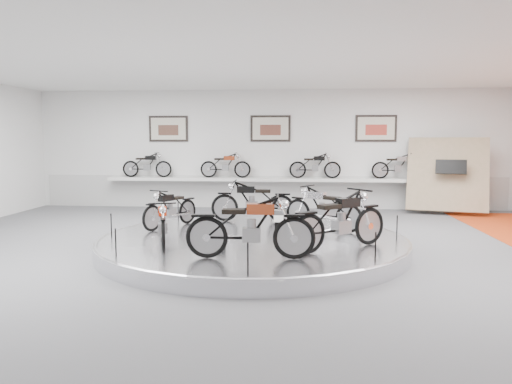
# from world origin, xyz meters

# --- Properties ---
(floor) EXTENTS (16.00, 16.00, 0.00)m
(floor) POSITION_xyz_m (0.00, 0.00, 0.00)
(floor) COLOR #565659
(floor) RESTS_ON ground
(ceiling) EXTENTS (16.00, 16.00, 0.00)m
(ceiling) POSITION_xyz_m (0.00, 0.00, 4.00)
(ceiling) COLOR white
(ceiling) RESTS_ON wall_back
(wall_back) EXTENTS (16.00, 0.00, 16.00)m
(wall_back) POSITION_xyz_m (0.00, 7.00, 2.00)
(wall_back) COLOR silver
(wall_back) RESTS_ON floor
(wall_front) EXTENTS (16.00, 0.00, 16.00)m
(wall_front) POSITION_xyz_m (0.00, -7.00, 2.00)
(wall_front) COLOR silver
(wall_front) RESTS_ON floor
(dado_band) EXTENTS (15.68, 0.04, 1.10)m
(dado_band) POSITION_xyz_m (0.00, 6.98, 0.55)
(dado_band) COLOR #BCBCBA
(dado_band) RESTS_ON floor
(display_platform) EXTENTS (6.40, 6.40, 0.30)m
(display_platform) POSITION_xyz_m (0.00, 0.30, 0.15)
(display_platform) COLOR silver
(display_platform) RESTS_ON floor
(platform_rim) EXTENTS (6.40, 6.40, 0.10)m
(platform_rim) POSITION_xyz_m (0.00, 0.30, 0.27)
(platform_rim) COLOR #B2B2BA
(platform_rim) RESTS_ON display_platform
(shelf) EXTENTS (11.00, 0.55, 0.10)m
(shelf) POSITION_xyz_m (0.00, 6.70, 1.00)
(shelf) COLOR silver
(shelf) RESTS_ON wall_back
(poster_left) EXTENTS (1.35, 0.06, 0.88)m
(poster_left) POSITION_xyz_m (-3.50, 6.96, 2.70)
(poster_left) COLOR beige
(poster_left) RESTS_ON wall_back
(poster_center) EXTENTS (1.35, 0.06, 0.88)m
(poster_center) POSITION_xyz_m (0.00, 6.96, 2.70)
(poster_center) COLOR beige
(poster_center) RESTS_ON wall_back
(poster_right) EXTENTS (1.35, 0.06, 0.88)m
(poster_right) POSITION_xyz_m (3.50, 6.96, 2.70)
(poster_right) COLOR beige
(poster_right) RESTS_ON wall_back
(display_panel) EXTENTS (2.56, 1.52, 2.30)m
(display_panel) POSITION_xyz_m (5.60, 6.10, 1.25)
(display_panel) COLOR tan
(display_panel) RESTS_ON floor
(shelf_bike_a) EXTENTS (1.22, 0.43, 0.73)m
(shelf_bike_a) POSITION_xyz_m (-4.20, 6.70, 1.42)
(shelf_bike_a) COLOR black
(shelf_bike_a) RESTS_ON shelf
(shelf_bike_b) EXTENTS (1.22, 0.43, 0.73)m
(shelf_bike_b) POSITION_xyz_m (-1.50, 6.70, 1.42)
(shelf_bike_b) COLOR maroon
(shelf_bike_b) RESTS_ON shelf
(shelf_bike_c) EXTENTS (1.22, 0.43, 0.73)m
(shelf_bike_c) POSITION_xyz_m (1.50, 6.70, 1.42)
(shelf_bike_c) COLOR black
(shelf_bike_c) RESTS_ON shelf
(shelf_bike_d) EXTENTS (1.22, 0.43, 0.73)m
(shelf_bike_d) POSITION_xyz_m (4.20, 6.70, 1.42)
(shelf_bike_d) COLOR #B6B5BA
(shelf_bike_d) RESTS_ON shelf
(bike_a) EXTENTS (1.72, 1.42, 0.99)m
(bike_a) POSITION_xyz_m (1.50, 1.33, 0.79)
(bike_a) COLOR #B6B5BA
(bike_a) RESTS_ON display_platform
(bike_b) EXTENTS (1.76, 0.64, 1.03)m
(bike_b) POSITION_xyz_m (-0.18, 2.29, 0.81)
(bike_b) COLOR black
(bike_b) RESTS_ON display_platform
(bike_c) EXTENTS (1.18, 1.61, 0.90)m
(bike_c) POSITION_xyz_m (-2.00, 1.29, 0.75)
(bike_c) COLOR black
(bike_c) RESTS_ON display_platform
(bike_d) EXTENTS (0.92, 1.57, 0.87)m
(bike_d) POSITION_xyz_m (-1.67, -0.60, 0.74)
(bike_d) COLOR red
(bike_d) RESTS_ON display_platform
(bike_e) EXTENTS (1.90, 0.73, 1.10)m
(bike_e) POSITION_xyz_m (0.13, -1.60, 0.85)
(bike_e) COLOR maroon
(bike_e) RESTS_ON display_platform
(bike_f) EXTENTS (1.90, 1.68, 1.11)m
(bike_f) POSITION_xyz_m (1.72, -0.73, 0.85)
(bike_f) COLOR black
(bike_f) RESTS_ON display_platform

